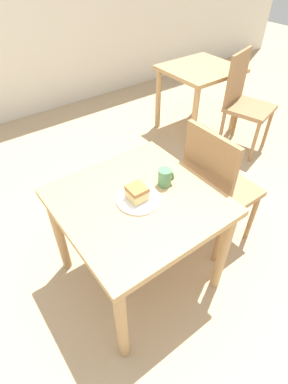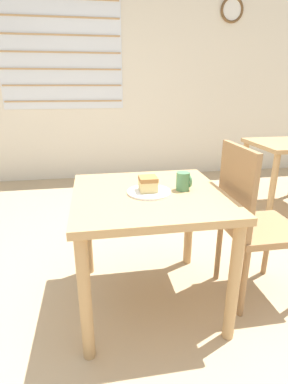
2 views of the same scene
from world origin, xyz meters
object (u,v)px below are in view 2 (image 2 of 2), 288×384
(chair_near_window, at_px, (252,220))
(cake_slice, at_px, (148,184))
(plate, at_px, (149,192))
(coffee_mug, at_px, (184,181))
(dining_table_near, at_px, (149,211))

(chair_near_window, bearing_deg, cake_slice, 86.28)
(chair_near_window, bearing_deg, plate, 86.77)
(chair_near_window, height_order, coffee_mug, chair_near_window)
(plate, bearing_deg, dining_table_near, 81.75)
(plate, distance_m, cake_slice, 0.05)
(cake_slice, xyz_separation_m, coffee_mug, (0.20, 0.01, -0.00))
(dining_table_near, bearing_deg, plate, -98.25)
(coffee_mug, bearing_deg, dining_table_near, -177.22)
(chair_near_window, bearing_deg, dining_table_near, 85.87)
(dining_table_near, bearing_deg, coffee_mug, 2.78)
(dining_table_near, height_order, coffee_mug, coffee_mug)
(plate, distance_m, coffee_mug, 0.20)
(dining_table_near, distance_m, chair_near_window, 0.62)
(coffee_mug, bearing_deg, cake_slice, -176.21)
(cake_slice, distance_m, coffee_mug, 0.20)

